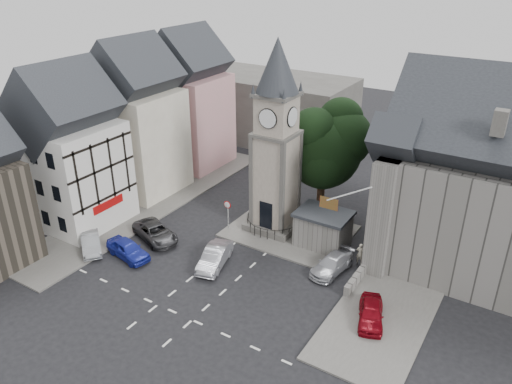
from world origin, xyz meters
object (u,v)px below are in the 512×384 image
Objects in this scene: stone_shelter at (323,229)px; car_east_red at (371,313)px; clock_tower at (276,140)px; pedestrian at (360,254)px; car_west_blue at (128,249)px.

car_east_red is (6.70, -6.91, -0.88)m from stone_shelter.
car_east_red is at bearing -32.77° from clock_tower.
stone_shelter is at bearing -17.78° from pedestrian.
stone_shelter is at bearing -5.84° from clock_tower.
pedestrian is (8.40, -1.37, -7.24)m from clock_tower.
clock_tower reaches higher than car_east_red.
stone_shelter reaches higher than car_east_red.
clock_tower is 4.15× the size of car_east_red.
stone_shelter is 15.69m from car_west_blue.
stone_shelter is (4.80, -0.49, -6.57)m from clock_tower.
car_east_red is 2.22× the size of pedestrian.
pedestrian is at bearing -13.71° from stone_shelter.
car_east_red is (19.00, 2.79, -0.05)m from car_west_blue.
pedestrian is (-3.10, 6.03, 0.22)m from car_east_red.
car_east_red is at bearing 113.10° from pedestrian.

